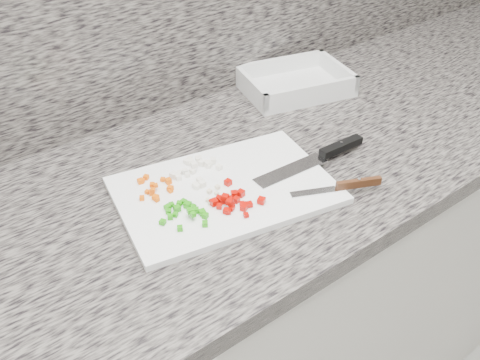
{
  "coord_description": "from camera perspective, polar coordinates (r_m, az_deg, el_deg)",
  "views": [
    {
      "loc": [
        -0.44,
        0.73,
        1.52
      ],
      "look_at": [
        0.04,
        1.36,
        0.93
      ],
      "focal_mm": 40.0,
      "sensor_mm": 36.0,
      "label": 1
    }
  ],
  "objects": [
    {
      "name": "cabinet",
      "position": [
        1.37,
        -3.45,
        -16.2
      ],
      "size": [
        3.92,
        0.62,
        0.86
      ],
      "primitive_type": "cube",
      "color": "silver",
      "rests_on": "ground"
    },
    {
      "name": "countertop",
      "position": [
        1.05,
        -4.32,
        -1.12
      ],
      "size": [
        3.96,
        0.64,
        0.04
      ],
      "primitive_type": "cube",
      "color": "#655F59",
      "rests_on": "cabinet"
    },
    {
      "name": "red_pepper_pile",
      "position": [
        0.96,
        -0.86,
        -2.18
      ],
      "size": [
        0.09,
        0.11,
        0.02
      ],
      "color": "#B50902",
      "rests_on": "cutting_board"
    },
    {
      "name": "paring_knife",
      "position": [
        1.02,
        11.38,
        -0.57
      ],
      "size": [
        0.17,
        0.09,
        0.02
      ],
      "rotation": [
        0.0,
        0.0,
        -0.43
      ],
      "color": "silver",
      "rests_on": "cutting_board"
    },
    {
      "name": "cutting_board",
      "position": [
        1.01,
        -1.59,
        -1.09
      ],
      "size": [
        0.44,
        0.34,
        0.01
      ],
      "primitive_type": "cube",
      "rotation": [
        0.0,
        0.0,
        -0.2
      ],
      "color": "white",
      "rests_on": "countertop"
    },
    {
      "name": "green_pepper_pile",
      "position": [
        0.94,
        -5.86,
        -3.39
      ],
      "size": [
        0.08,
        0.09,
        0.02
      ],
      "color": "#23960D",
      "rests_on": "cutting_board"
    },
    {
      "name": "chef_knife",
      "position": [
        1.1,
        8.99,
        2.73
      ],
      "size": [
        0.27,
        0.04,
        0.02
      ],
      "rotation": [
        0.0,
        0.0,
        -0.04
      ],
      "color": "silver",
      "rests_on": "cutting_board"
    },
    {
      "name": "carrot_pile",
      "position": [
        1.01,
        -9.0,
        -0.79
      ],
      "size": [
        0.08,
        0.08,
        0.01
      ],
      "color": "#ED5C05",
      "rests_on": "cutting_board"
    },
    {
      "name": "garlic_pile",
      "position": [
        0.98,
        -2.76,
        -1.7
      ],
      "size": [
        0.05,
        0.04,
        0.01
      ],
      "color": "beige",
      "rests_on": "cutting_board"
    },
    {
      "name": "onion_pile",
      "position": [
        1.04,
        -4.73,
        1.11
      ],
      "size": [
        0.1,
        0.1,
        0.02
      ],
      "color": "white",
      "rests_on": "cutting_board"
    },
    {
      "name": "tray",
      "position": [
        1.37,
        5.89,
        10.16
      ],
      "size": [
        0.29,
        0.24,
        0.05
      ],
      "rotation": [
        0.0,
        0.0,
        -0.25
      ],
      "color": "silver",
      "rests_on": "countertop"
    }
  ]
}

